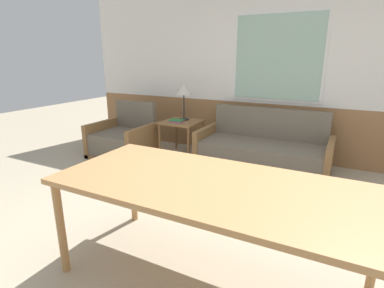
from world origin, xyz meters
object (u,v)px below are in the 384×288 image
at_px(dining_table, 213,191).
at_px(side_table, 182,126).
at_px(couch, 262,152).
at_px(armchair, 124,140).
at_px(table_lamp, 184,91).

bearing_deg(dining_table, side_table, 123.42).
distance_m(couch, armchair, 2.24).
bearing_deg(dining_table, couch, 96.36).
height_order(couch, armchair, armchair).
bearing_deg(couch, dining_table, -83.64).
bearing_deg(dining_table, table_lamp, 122.55).
bearing_deg(side_table, armchair, -152.92).
bearing_deg(couch, side_table, -179.51).
relative_size(armchair, side_table, 1.58).
relative_size(couch, armchair, 2.01).
relative_size(side_table, table_lamp, 1.00).
xyz_separation_m(side_table, dining_table, (1.61, -2.44, 0.22)).
distance_m(armchair, dining_table, 3.21).
bearing_deg(armchair, side_table, 10.22).
height_order(couch, side_table, couch).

